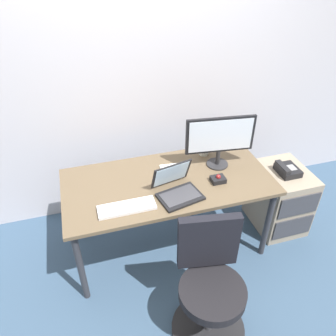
# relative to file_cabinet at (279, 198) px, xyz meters

# --- Properties ---
(ground_plane) EXTENTS (8.00, 8.00, 0.00)m
(ground_plane) POSITION_rel_file_cabinet_xyz_m (-1.07, 0.03, -0.30)
(ground_plane) COLOR #354D67
(back_wall) EXTENTS (6.00, 0.10, 2.80)m
(back_wall) POSITION_rel_file_cabinet_xyz_m (-1.07, 0.78, 1.10)
(back_wall) COLOR #BBB7C0
(back_wall) RESTS_ON ground
(desk) EXTENTS (1.64, 0.79, 0.73)m
(desk) POSITION_rel_file_cabinet_xyz_m (-1.07, 0.03, 0.35)
(desk) COLOR brown
(desk) RESTS_ON ground
(file_cabinet) EXTENTS (0.42, 0.53, 0.61)m
(file_cabinet) POSITION_rel_file_cabinet_xyz_m (0.00, 0.00, 0.00)
(file_cabinet) COLOR gray
(file_cabinet) RESTS_ON ground
(desk_phone) EXTENTS (0.17, 0.20, 0.09)m
(desk_phone) POSITION_rel_file_cabinet_xyz_m (-0.01, -0.02, 0.34)
(desk_phone) COLOR black
(desk_phone) RESTS_ON file_cabinet
(office_chair) EXTENTS (0.52, 0.52, 0.91)m
(office_chair) POSITION_rel_file_cabinet_xyz_m (-1.02, -0.76, 0.10)
(office_chair) COLOR black
(office_chair) RESTS_ON ground
(monitor_main) EXTENTS (0.56, 0.18, 0.44)m
(monitor_main) POSITION_rel_file_cabinet_xyz_m (-0.61, 0.12, 0.68)
(monitor_main) COLOR #262628
(monitor_main) RESTS_ON desk
(keyboard) EXTENTS (0.41, 0.14, 0.03)m
(keyboard) POSITION_rel_file_cabinet_xyz_m (-1.44, -0.20, 0.44)
(keyboard) COLOR silver
(keyboard) RESTS_ON desk
(laptop) EXTENTS (0.37, 0.36, 0.23)m
(laptop) POSITION_rel_file_cabinet_xyz_m (-1.06, -0.14, 0.47)
(laptop) COLOR black
(laptop) RESTS_ON desk
(trackball_mouse) EXTENTS (0.11, 0.09, 0.07)m
(trackball_mouse) POSITION_rel_file_cabinet_xyz_m (-0.70, -0.09, 0.45)
(trackball_mouse) COLOR black
(trackball_mouse) RESTS_ON desk
(coffee_mug) EXTENTS (0.09, 0.08, 0.10)m
(coffee_mug) POSITION_rel_file_cabinet_xyz_m (-0.66, 0.30, 0.47)
(coffee_mug) COLOR silver
(coffee_mug) RESTS_ON desk
(paper_notepad) EXTENTS (0.17, 0.22, 0.01)m
(paper_notepad) POSITION_rel_file_cabinet_xyz_m (-1.02, 0.13, 0.43)
(paper_notepad) COLOR white
(paper_notepad) RESTS_ON desk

